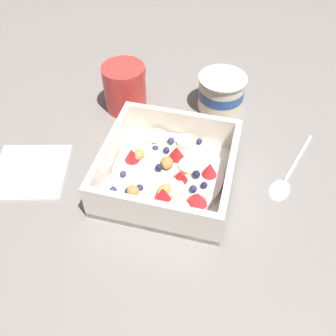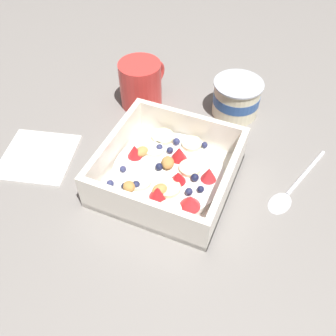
{
  "view_description": "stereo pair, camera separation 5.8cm",
  "coord_description": "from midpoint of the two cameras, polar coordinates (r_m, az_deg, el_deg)",
  "views": [
    {
      "loc": [
        0.09,
        -0.38,
        0.46
      ],
      "look_at": [
        -0.01,
        -0.01,
        0.03
      ],
      "focal_mm": 39.28,
      "sensor_mm": 36.0,
      "label": 1
    },
    {
      "loc": [
        0.15,
        -0.36,
        0.46
      ],
      "look_at": [
        -0.01,
        -0.01,
        0.03
      ],
      "focal_mm": 39.28,
      "sensor_mm": 36.0,
      "label": 2
    }
  ],
  "objects": [
    {
      "name": "ground_plane",
      "position": [
        0.61,
        -1.97,
        -1.59
      ],
      "size": [
        2.4,
        2.4,
        0.0
      ],
      "primitive_type": "plane",
      "color": "gray"
    },
    {
      "name": "fruit_bowl",
      "position": [
        0.58,
        -2.79,
        -0.82
      ],
      "size": [
        0.2,
        0.2,
        0.07
      ],
      "color": "white",
      "rests_on": "ground"
    },
    {
      "name": "spoon",
      "position": [
        0.62,
        15.36,
        -1.64
      ],
      "size": [
        0.07,
        0.17,
        0.01
      ],
      "color": "silver",
      "rests_on": "ground"
    },
    {
      "name": "yogurt_cup",
      "position": [
        0.72,
        5.93,
        11.49
      ],
      "size": [
        0.09,
        0.09,
        0.07
      ],
      "color": "beige",
      "rests_on": "ground"
    },
    {
      "name": "coffee_mug",
      "position": [
        0.72,
        -8.97,
        12.19
      ],
      "size": [
        0.08,
        0.11,
        0.09
      ],
      "color": "red",
      "rests_on": "ground"
    },
    {
      "name": "folded_napkin",
      "position": [
        0.66,
        -23.05,
        -0.49
      ],
      "size": [
        0.15,
        0.15,
        0.01
      ],
      "primitive_type": "cube",
      "rotation": [
        0.0,
        0.0,
        0.26
      ],
      "color": "white",
      "rests_on": "ground"
    }
  ]
}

